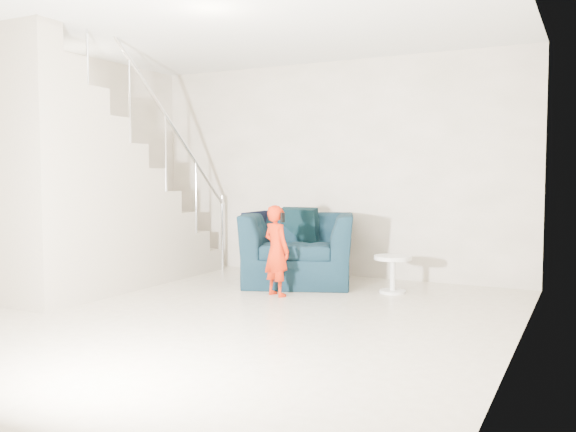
# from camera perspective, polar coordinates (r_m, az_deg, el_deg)

# --- Properties ---
(floor) EXTENTS (5.50, 5.50, 0.00)m
(floor) POSITION_cam_1_polar(r_m,az_deg,el_deg) (5.49, -7.15, -9.61)
(floor) COLOR tan
(floor) RESTS_ON ground
(ceiling) EXTENTS (5.50, 5.50, 0.00)m
(ceiling) POSITION_cam_1_polar(r_m,az_deg,el_deg) (5.52, -7.40, 18.78)
(ceiling) COLOR silver
(ceiling) RESTS_ON back_wall
(back_wall) EXTENTS (5.00, 0.00, 5.00)m
(back_wall) POSITION_cam_1_polar(r_m,az_deg,el_deg) (7.77, 4.16, 4.41)
(back_wall) COLOR #A19883
(back_wall) RESTS_ON floor
(left_wall) EXTENTS (0.00, 5.50, 5.50)m
(left_wall) POSITION_cam_1_polar(r_m,az_deg,el_deg) (7.04, -24.44, 4.13)
(left_wall) COLOR #A19883
(left_wall) RESTS_ON floor
(right_wall) EXTENTS (0.00, 5.50, 5.50)m
(right_wall) POSITION_cam_1_polar(r_m,az_deg,el_deg) (4.45, 20.59, 4.57)
(right_wall) COLOR #A19883
(right_wall) RESTS_ON floor
(armchair) EXTENTS (1.58, 1.49, 0.82)m
(armchair) POSITION_cam_1_polar(r_m,az_deg,el_deg) (7.15, 0.96, -3.07)
(armchair) COLOR black
(armchair) RESTS_ON floor
(toddler) EXTENTS (0.41, 0.35, 0.96)m
(toddler) POSITION_cam_1_polar(r_m,az_deg,el_deg) (6.42, -1.09, -3.26)
(toddler) COLOR #A43005
(toddler) RESTS_ON floor
(side_table) EXTENTS (0.41, 0.41, 0.41)m
(side_table) POSITION_cam_1_polar(r_m,az_deg,el_deg) (6.69, 9.78, -4.82)
(side_table) COLOR silver
(side_table) RESTS_ON floor
(staircase) EXTENTS (1.02, 3.03, 3.62)m
(staircase) POSITION_cam_1_polar(r_m,az_deg,el_deg) (7.05, -18.29, 1.00)
(staircase) COLOR #ADA089
(staircase) RESTS_ON floor
(cushion) EXTENTS (0.46, 0.22, 0.46)m
(cushion) POSITION_cam_1_polar(r_m,az_deg,el_deg) (7.45, 1.12, -0.93)
(cushion) COLOR black
(cushion) RESTS_ON armchair
(throw) EXTENTS (0.06, 0.56, 0.63)m
(throw) POSITION_cam_1_polar(r_m,az_deg,el_deg) (7.37, -3.08, -2.04)
(throw) COLOR black
(throw) RESTS_ON armchair
(phone) EXTENTS (0.03, 0.05, 0.10)m
(phone) POSITION_cam_1_polar(r_m,az_deg,el_deg) (6.31, -0.51, -0.14)
(phone) COLOR black
(phone) RESTS_ON toddler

